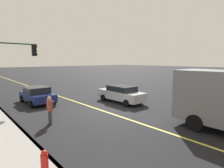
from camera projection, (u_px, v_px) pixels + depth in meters
ground at (104, 111)px, 13.65m from camera, size 200.00×200.00×0.00m
curb_edge at (20, 129)px, 9.92m from camera, size 80.00×0.16×0.15m
lane_stripe_center at (104, 111)px, 13.65m from camera, size 80.00×0.16×0.01m
car_silver at (121, 94)px, 16.53m from camera, size 4.59×1.89×1.50m
car_navy at (37, 95)px, 16.22m from camera, size 4.10×2.08×1.44m
pedestrian_with_backpack at (50, 108)px, 10.79m from camera, size 0.41×0.39×1.67m
traffic_light_mast at (12, 62)px, 13.72m from camera, size 0.28×3.21×5.28m
fire_hydrant at (45, 164)px, 5.88m from camera, size 0.24×0.24×0.94m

